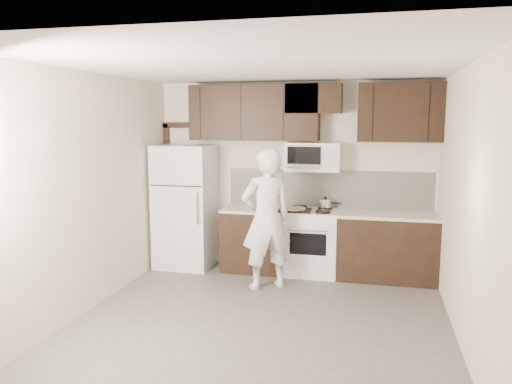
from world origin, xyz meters
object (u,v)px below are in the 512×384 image
(stove, at_px, (311,242))
(person, at_px, (266,219))
(microwave, at_px, (313,157))
(refrigerator, at_px, (185,206))

(stove, relative_size, person, 0.52)
(microwave, height_order, refrigerator, microwave)
(stove, bearing_deg, person, -123.37)
(refrigerator, height_order, person, person)
(microwave, height_order, person, microwave)
(refrigerator, relative_size, person, 0.99)
(stove, distance_m, microwave, 1.20)
(stove, height_order, refrigerator, refrigerator)
(stove, xyz_separation_m, refrigerator, (-1.85, -0.05, 0.44))
(stove, distance_m, person, 0.98)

